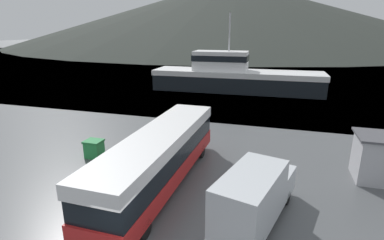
{
  "coord_description": "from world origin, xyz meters",
  "views": [
    {
      "loc": [
        4.65,
        -7.46,
        8.29
      ],
      "look_at": [
        -1.25,
        12.32,
        2.0
      ],
      "focal_mm": 28.0,
      "sensor_mm": 36.0,
      "label": 1
    }
  ],
  "objects_px": {
    "tour_bus": "(160,156)",
    "storage_bin": "(94,149)",
    "delivery_van": "(255,195)",
    "fishing_boat": "(234,76)"
  },
  "relations": [
    {
      "from": "tour_bus",
      "to": "delivery_van",
      "type": "relative_size",
      "value": 1.94
    },
    {
      "from": "tour_bus",
      "to": "storage_bin",
      "type": "distance_m",
      "value": 6.2
    },
    {
      "from": "delivery_van",
      "to": "storage_bin",
      "type": "xyz_separation_m",
      "value": [
        -10.96,
        4.13,
        -0.76
      ]
    },
    {
      "from": "tour_bus",
      "to": "storage_bin",
      "type": "relative_size",
      "value": 10.34
    },
    {
      "from": "delivery_van",
      "to": "storage_bin",
      "type": "distance_m",
      "value": 11.74
    },
    {
      "from": "tour_bus",
      "to": "fishing_boat",
      "type": "height_order",
      "value": "fishing_boat"
    },
    {
      "from": "delivery_van",
      "to": "storage_bin",
      "type": "height_order",
      "value": "delivery_van"
    },
    {
      "from": "tour_bus",
      "to": "storage_bin",
      "type": "height_order",
      "value": "tour_bus"
    },
    {
      "from": "delivery_van",
      "to": "fishing_boat",
      "type": "xyz_separation_m",
      "value": [
        -5.64,
        29.39,
        0.71
      ]
    },
    {
      "from": "tour_bus",
      "to": "storage_bin",
      "type": "xyz_separation_m",
      "value": [
        -5.69,
        2.19,
        -1.13
      ]
    }
  ]
}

